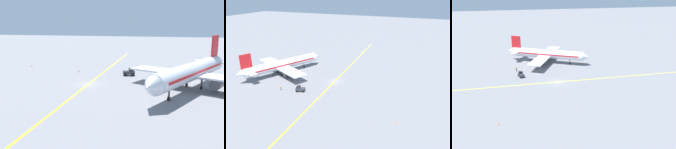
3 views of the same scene
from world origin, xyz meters
TOP-DOWN VIEW (x-y plane):
  - ground_plane at (0.00, 0.00)m, footprint 400.00×400.00m
  - apron_yellow_centreline at (0.00, 0.00)m, footprint 4.72×119.94m
  - airplane_at_gate at (-22.11, -0.82)m, footprint 27.60×33.49m
  - baggage_tug_dark at (-7.19, -11.99)m, footprint 3.32×2.48m
  - ground_crew_worker at (-13.67, -13.60)m, footprint 0.47×0.41m
  - traffic_cone_near_nose at (24.81, -18.37)m, footprint 0.32×0.32m
  - traffic_cone_mid_apron at (7.25, -13.39)m, footprint 0.32×0.32m

SIDE VIEW (x-z plane):
  - ground_plane at x=0.00m, z-range 0.00..0.00m
  - apron_yellow_centreline at x=0.00m, z-range 0.00..0.01m
  - traffic_cone_near_nose at x=24.81m, z-range 0.00..0.55m
  - traffic_cone_mid_apron at x=7.25m, z-range 0.00..0.55m
  - baggage_tug_dark at x=-7.19m, z-range -0.15..1.96m
  - ground_crew_worker at x=-13.67m, z-range 0.07..1.75m
  - airplane_at_gate at x=-22.11m, z-range -1.59..9.01m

